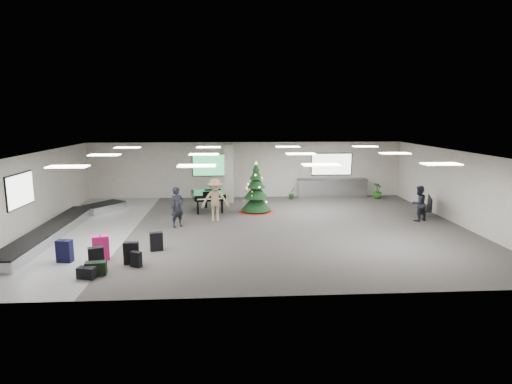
{
  "coord_description": "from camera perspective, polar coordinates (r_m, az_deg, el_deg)",
  "views": [
    {
      "loc": [
        -0.96,
        -17.59,
        4.72
      ],
      "look_at": [
        0.2,
        1.0,
        1.37
      ],
      "focal_mm": 30.0,
      "sensor_mm": 36.0,
      "label": 1
    }
  ],
  "objects": [
    {
      "name": "grand_piano",
      "position": [
        21.37,
        -6.42,
        -0.45
      ],
      "size": [
        1.82,
        2.19,
        1.11
      ],
      "rotation": [
        0.0,
        0.0,
        0.19
      ],
      "color": "black",
      "rests_on": "ground"
    },
    {
      "name": "service_counter",
      "position": [
        25.31,
        10.1,
        0.55
      ],
      "size": [
        4.05,
        0.65,
        1.08
      ],
      "color": "silver",
      "rests_on": "ground"
    },
    {
      "name": "suitcase_0",
      "position": [
        14.26,
        -20.54,
        -8.29
      ],
      "size": [
        0.52,
        0.4,
        0.73
      ],
      "rotation": [
        0.0,
        0.0,
        0.35
      ],
      "color": "black",
      "rests_on": "ground"
    },
    {
      "name": "suitcase_1",
      "position": [
        14.43,
        -16.29,
        -7.81
      ],
      "size": [
        0.48,
        0.27,
        0.74
      ],
      "rotation": [
        0.0,
        0.0,
        0.05
      ],
      "color": "black",
      "rests_on": "ground"
    },
    {
      "name": "christmas_tree",
      "position": [
        21.08,
        0.01,
        -0.33
      ],
      "size": [
        1.78,
        1.78,
        2.53
      ],
      "color": "maroon",
      "rests_on": "ground"
    },
    {
      "name": "green_duffel",
      "position": [
        13.86,
        -20.55,
        -9.51
      ],
      "size": [
        0.63,
        0.37,
        0.42
      ],
      "rotation": [
        0.0,
        0.0,
        0.11
      ],
      "color": "black",
      "rests_on": "ground"
    },
    {
      "name": "potted_plant_right",
      "position": [
        25.48,
        15.9,
        0.18
      ],
      "size": [
        0.71,
        0.71,
        0.91
      ],
      "primitive_type": "imported",
      "rotation": [
        0.0,
        0.0,
        2.14
      ],
      "color": "#173812",
      "rests_on": "ground"
    },
    {
      "name": "bench",
      "position": [
        21.5,
        21.76,
        -1.69
      ],
      "size": [
        1.04,
        1.65,
        0.99
      ],
      "rotation": [
        0.0,
        0.0,
        -0.35
      ],
      "color": "black",
      "rests_on": "ground"
    },
    {
      "name": "suitcase_3",
      "position": [
        15.57,
        -13.15,
        -6.44
      ],
      "size": [
        0.49,
        0.36,
        0.69
      ],
      "rotation": [
        0.0,
        0.0,
        0.28
      ],
      "color": "black",
      "rests_on": "ground"
    },
    {
      "name": "traveler_a",
      "position": [
        18.49,
        -10.44,
        -2.0
      ],
      "size": [
        0.75,
        0.73,
        1.73
      ],
      "primitive_type": "imported",
      "rotation": [
        0.0,
        0.0,
        0.71
      ],
      "color": "black",
      "rests_on": "ground"
    },
    {
      "name": "black_duffel",
      "position": [
        13.67,
        -21.64,
        -9.99
      ],
      "size": [
        0.57,
        0.4,
        0.36
      ],
      "rotation": [
        0.0,
        0.0,
        -0.25
      ],
      "color": "black",
      "rests_on": "ground"
    },
    {
      "name": "pink_suitcase",
      "position": [
        15.11,
        -19.96,
        -7.01
      ],
      "size": [
        0.58,
        0.41,
        0.84
      ],
      "rotation": [
        0.0,
        0.0,
        0.24
      ],
      "color": "#D61B6B",
      "rests_on": "ground"
    },
    {
      "name": "traveler_b",
      "position": [
        19.32,
        -5.46,
        -1.06
      ],
      "size": [
        1.31,
        0.83,
        1.92
      ],
      "primitive_type": "imported",
      "rotation": [
        0.0,
        0.0,
        0.1
      ],
      "color": "#9A825F",
      "rests_on": "ground"
    },
    {
      "name": "ground",
      "position": [
        18.23,
        -0.43,
        -4.8
      ],
      "size": [
        18.0,
        18.0,
        0.0
      ],
      "primitive_type": "plane",
      "color": "#393533",
      "rests_on": "ground"
    },
    {
      "name": "potted_plant_left",
      "position": [
        24.33,
        4.78,
        -0.17
      ],
      "size": [
        0.5,
        0.5,
        0.71
      ],
      "primitive_type": "imported",
      "rotation": [
        0.0,
        0.0,
        0.81
      ],
      "color": "#173812",
      "rests_on": "ground"
    },
    {
      "name": "baggage_carousel",
      "position": [
        19.34,
        -24.37,
        -4.21
      ],
      "size": [
        2.28,
        9.71,
        0.43
      ],
      "color": "silver",
      "rests_on": "ground"
    },
    {
      "name": "traveler_bench",
      "position": [
        20.59,
        20.87,
        -1.44
      ],
      "size": [
        0.96,
        0.87,
        1.61
      ],
      "primitive_type": "imported",
      "rotation": [
        0.0,
        0.0,
        3.56
      ],
      "color": "black",
      "rests_on": "ground"
    },
    {
      "name": "room_envelope",
      "position": [
        18.42,
        -1.74,
        2.74
      ],
      "size": [
        18.02,
        14.02,
        3.21
      ],
      "color": "#9F9A91",
      "rests_on": "ground"
    },
    {
      "name": "navy_suitcase",
      "position": [
        15.34,
        -24.15,
        -7.2
      ],
      "size": [
        0.52,
        0.36,
        0.76
      ],
      "rotation": [
        0.0,
        0.0,
        -0.17
      ],
      "color": "black",
      "rests_on": "ground"
    },
    {
      "name": "suitcase_7",
      "position": [
        14.14,
        -15.69,
        -8.63
      ],
      "size": [
        0.39,
        0.32,
        0.51
      ],
      "rotation": [
        0.0,
        0.0,
        -0.47
      ],
      "color": "black",
      "rests_on": "ground"
    }
  ]
}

